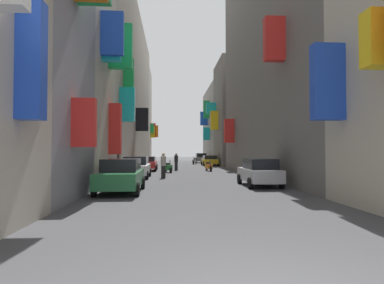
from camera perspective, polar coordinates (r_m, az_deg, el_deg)
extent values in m
plane|color=#424244|center=(34.21, -1.55, -4.81)|extent=(140.00, 140.00, 0.00)
cube|color=blue|center=(9.23, -26.00, 12.53)|extent=(0.61, 0.49, 2.92)
cube|color=red|center=(13.19, -18.15, 3.20)|extent=(0.87, 0.38, 1.85)
cube|color=#B2A899|center=(22.24, -22.55, 20.95)|extent=(6.00, 6.06, 20.84)
cube|color=#19B2BF|center=(19.30, -13.70, 16.41)|extent=(0.99, 0.51, 2.12)
cube|color=blue|center=(18.97, -13.61, 17.74)|extent=(1.21, 0.36, 2.34)
cube|color=red|center=(20.63, -13.11, 2.22)|extent=(0.70, 0.63, 3.08)
cube|color=green|center=(21.27, -12.18, 15.81)|extent=(1.39, 0.59, 2.71)
cube|color=#9E9384|center=(40.92, -13.24, 8.76)|extent=(6.00, 34.48, 18.47)
cube|color=#19B2BF|center=(24.67, -11.12, 6.36)|extent=(1.10, 0.43, 2.50)
cube|color=green|center=(27.07, -10.87, 11.04)|extent=(0.79, 0.52, 2.82)
cube|color=black|center=(35.90, -8.60, 3.86)|extent=(1.30, 0.62, 2.47)
cube|color=#B2A899|center=(61.24, -10.00, 4.42)|extent=(6.00, 7.19, 16.54)
cube|color=yellow|center=(61.12, -6.82, 1.70)|extent=(0.75, 0.44, 2.01)
cube|color=green|center=(60.37, -6.91, 2.39)|extent=(0.64, 0.47, 1.61)
cube|color=orange|center=(62.04, -6.49, 1.85)|extent=(1.36, 0.51, 2.21)
cube|color=red|center=(61.87, -6.72, 2.02)|extent=(0.89, 0.41, 2.65)
cube|color=yellow|center=(10.91, 29.82, 15.15)|extent=(0.93, 0.58, 1.57)
cube|color=blue|center=(13.17, 22.35, 9.54)|extent=(1.15, 0.47, 2.77)
cube|color=slate|center=(27.98, 16.43, 15.24)|extent=(6.00, 24.23, 20.00)
cube|color=red|center=(19.69, 14.01, 16.83)|extent=(1.11, 0.58, 2.44)
cube|color=red|center=(33.00, 6.41, 1.94)|extent=(0.99, 0.50, 2.37)
cube|color=slate|center=(45.19, 8.21, 4.87)|extent=(6.00, 8.38, 13.96)
cube|color=yellow|center=(44.08, 3.87, 3.75)|extent=(0.99, 0.58, 2.50)
cube|color=#19B2BF|center=(46.20, 3.30, 5.87)|extent=(1.39, 0.56, 1.50)
cube|color=gray|center=(57.06, 5.69, 2.82)|extent=(6.00, 16.00, 12.54)
cube|color=green|center=(54.24, 2.50, 5.64)|extent=(0.94, 0.45, 2.87)
cube|color=blue|center=(56.90, 2.05, 4.07)|extent=(1.22, 0.56, 2.32)
cube|color=#19B2BF|center=(53.34, 2.51, 1.43)|extent=(1.06, 0.51, 2.07)
cube|color=slate|center=(54.22, 1.55, -2.93)|extent=(1.79, 4.09, 0.66)
cube|color=black|center=(54.01, 1.57, -2.26)|extent=(1.58, 2.29, 0.60)
cylinder|color=black|center=(55.50, 0.50, -3.24)|extent=(0.18, 0.60, 0.60)
cylinder|color=black|center=(55.66, 2.35, -3.23)|extent=(0.18, 0.60, 0.60)
cylinder|color=black|center=(52.81, 0.72, -3.32)|extent=(0.18, 0.60, 0.60)
cylinder|color=black|center=(52.98, 2.65, -3.32)|extent=(0.18, 0.60, 0.60)
cube|color=gold|center=(43.60, 3.05, -3.33)|extent=(1.79, 4.35, 0.57)
cube|color=black|center=(43.37, 3.08, -2.65)|extent=(1.58, 2.44, 0.48)
cylinder|color=black|center=(44.95, 1.69, -3.64)|extent=(0.18, 0.60, 0.60)
cylinder|color=black|center=(45.15, 3.97, -3.63)|extent=(0.18, 0.60, 0.60)
cylinder|color=black|center=(42.09, 2.06, -3.78)|extent=(0.18, 0.60, 0.60)
cylinder|color=black|center=(42.31, 4.49, -3.77)|extent=(0.18, 0.60, 0.60)
cube|color=#B21E1E|center=(32.77, -7.79, -3.89)|extent=(1.80, 4.16, 0.60)
cube|color=black|center=(32.96, -7.76, -2.93)|extent=(1.58, 2.33, 0.48)
cylinder|color=black|center=(31.37, -6.33, -4.55)|extent=(0.18, 0.60, 0.60)
cylinder|color=black|center=(31.50, -9.61, -4.52)|extent=(0.18, 0.60, 0.60)
cylinder|color=black|center=(34.11, -6.12, -4.30)|extent=(0.18, 0.60, 0.60)
cylinder|color=black|center=(34.23, -9.13, -4.28)|extent=(0.18, 0.60, 0.60)
cube|color=#236638|center=(15.97, -12.19, -6.20)|extent=(1.83, 4.36, 0.70)
cube|color=black|center=(16.14, -12.06, -3.88)|extent=(1.61, 2.44, 0.58)
cylinder|color=black|center=(14.47, -9.44, -8.09)|extent=(0.18, 0.60, 0.60)
cylinder|color=black|center=(14.76, -16.58, -7.91)|extent=(0.18, 0.60, 0.60)
cylinder|color=black|center=(17.32, -8.47, -7.00)|extent=(0.18, 0.60, 0.60)
cylinder|color=black|center=(17.56, -14.46, -6.90)|extent=(0.18, 0.60, 0.60)
cube|color=#B7B7BC|center=(18.73, 11.51, -5.56)|extent=(1.65, 3.95, 0.66)
cube|color=black|center=(18.50, 11.66, -3.71)|extent=(1.45, 2.21, 0.56)
cylinder|color=black|center=(19.82, 8.21, -6.31)|extent=(0.18, 0.60, 0.60)
cylinder|color=black|center=(20.23, 12.82, -6.19)|extent=(0.18, 0.60, 0.60)
cylinder|color=black|center=(17.29, 10.00, -7.01)|extent=(0.18, 0.60, 0.60)
cylinder|color=black|center=(17.75, 15.22, -6.83)|extent=(0.18, 0.60, 0.60)
cube|color=white|center=(24.21, -9.65, -4.65)|extent=(1.80, 4.46, 0.66)
cube|color=black|center=(24.40, -9.59, -3.17)|extent=(1.58, 2.50, 0.59)
cylinder|color=black|center=(22.68, -7.77, -5.70)|extent=(0.18, 0.60, 0.60)
cylinder|color=black|center=(22.88, -12.30, -5.65)|extent=(0.18, 0.60, 0.60)
cylinder|color=black|center=(25.62, -7.30, -5.22)|extent=(0.18, 0.60, 0.60)
cylinder|color=black|center=(25.79, -11.31, -5.18)|extent=(0.18, 0.60, 0.60)
cube|color=#ADADB2|center=(48.24, 0.46, -3.30)|extent=(0.79, 1.18, 0.45)
cube|color=black|center=(48.42, 0.52, -2.93)|extent=(0.49, 0.64, 0.16)
cylinder|color=#4C4C51|center=(47.70, 0.28, -2.93)|extent=(0.15, 0.28, 0.68)
cylinder|color=black|center=(47.59, 0.23, -3.59)|extent=(0.26, 0.49, 0.48)
cylinder|color=black|center=(48.90, 0.68, -3.54)|extent=(0.26, 0.49, 0.48)
cube|color=#287F3D|center=(29.87, -4.14, -4.39)|extent=(0.80, 1.29, 0.45)
cube|color=black|center=(30.07, -4.28, -3.79)|extent=(0.48, 0.63, 0.16)
cylinder|color=#4C4C51|center=(29.28, -3.78, -3.81)|extent=(0.14, 0.28, 0.68)
cylinder|color=black|center=(29.17, -3.69, -4.90)|extent=(0.25, 0.49, 0.48)
cylinder|color=black|center=(30.60, -4.58, -4.74)|extent=(0.25, 0.49, 0.48)
cube|color=orange|center=(31.97, 2.91, -4.20)|extent=(0.63, 1.25, 0.45)
cube|color=black|center=(32.17, 2.80, -3.64)|extent=(0.41, 0.60, 0.16)
cylinder|color=#4C4C51|center=(31.38, 3.20, -3.66)|extent=(0.10, 0.28, 0.68)
cylinder|color=black|center=(31.26, 3.28, -4.67)|extent=(0.18, 0.49, 0.48)
cylinder|color=black|center=(32.70, 2.55, -4.54)|extent=(0.18, 0.49, 0.48)
cylinder|color=black|center=(23.98, -4.97, -5.16)|extent=(0.41, 0.41, 0.87)
cylinder|color=#B2AD9E|center=(23.94, -4.97, -3.30)|extent=(0.49, 0.49, 0.69)
sphere|color=tan|center=(23.93, -4.97, -2.19)|extent=(0.24, 0.24, 0.24)
cylinder|color=#242424|center=(33.10, -2.75, -4.19)|extent=(0.45, 0.45, 0.84)
cylinder|color=black|center=(33.07, -2.75, -2.90)|extent=(0.53, 0.53, 0.66)
sphere|color=tan|center=(33.06, -2.75, -2.13)|extent=(0.23, 0.23, 0.23)
cylinder|color=#2D2D2D|center=(21.35, -12.65, -1.46)|extent=(0.12, 0.12, 3.94)
cube|color=black|center=(21.48, -12.62, 4.81)|extent=(0.26, 0.26, 0.75)
sphere|color=red|center=(21.37, -12.67, 5.51)|extent=(0.14, 0.14, 0.14)
sphere|color=orange|center=(21.34, -12.67, 4.85)|extent=(0.14, 0.14, 0.14)
sphere|color=green|center=(21.32, -12.68, 4.18)|extent=(0.14, 0.14, 0.14)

